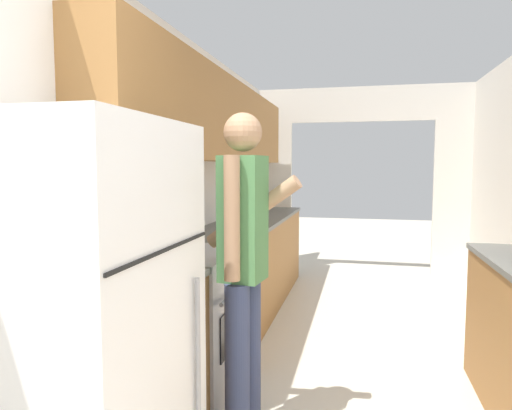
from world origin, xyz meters
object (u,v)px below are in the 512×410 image
at_px(person, 243,266).
at_px(knife, 225,236).
at_px(range_oven, 185,322).
at_px(refrigerator, 76,340).

distance_m(person, knife, 1.11).
bearing_deg(range_oven, refrigerator, -87.27).
bearing_deg(person, refrigerator, 159.50).
relative_size(refrigerator, person, 0.94).
relative_size(range_oven, person, 0.61).
xyz_separation_m(refrigerator, knife, (0.02, 1.85, 0.11)).
relative_size(refrigerator, knife, 5.94).
xyz_separation_m(refrigerator, person, (0.43, 0.82, 0.12)).
distance_m(refrigerator, knife, 1.85).
bearing_deg(knife, refrigerator, -48.69).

